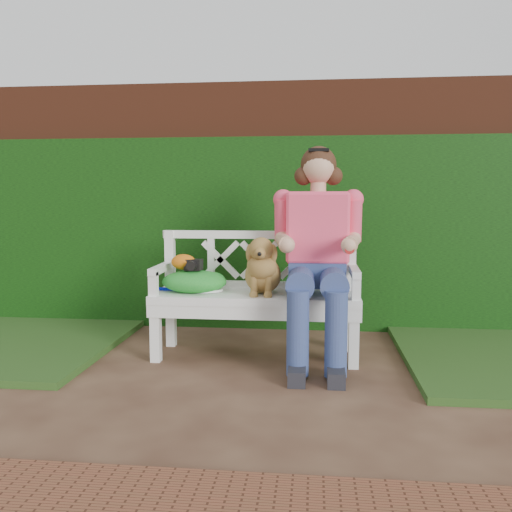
# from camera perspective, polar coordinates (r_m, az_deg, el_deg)

# --- Properties ---
(ground) EXTENTS (60.00, 60.00, 0.00)m
(ground) POSITION_cam_1_polar(r_m,az_deg,el_deg) (3.39, -1.92, -14.12)
(ground) COLOR #3F261A
(brick_wall) EXTENTS (10.00, 0.30, 2.20)m
(brick_wall) POSITION_cam_1_polar(r_m,az_deg,el_deg) (5.07, 1.08, 5.34)
(brick_wall) COLOR #602C19
(brick_wall) RESTS_ON ground
(ivy_hedge) EXTENTS (10.00, 0.18, 1.70)m
(ivy_hedge) POSITION_cam_1_polar(r_m,az_deg,el_deg) (4.86, 0.85, 2.35)
(ivy_hedge) COLOR #16550E
(ivy_hedge) RESTS_ON ground
(garden_bench) EXTENTS (1.59, 0.63, 0.48)m
(garden_bench) POSITION_cam_1_polar(r_m,az_deg,el_deg) (4.03, 0.00, -7.22)
(garden_bench) COLOR white
(garden_bench) RESTS_ON ground
(seated_woman) EXTENTS (0.91, 1.06, 1.59)m
(seated_woman) POSITION_cam_1_polar(r_m,az_deg,el_deg) (3.90, 6.49, 0.52)
(seated_woman) COLOR #F23943
(seated_woman) RESTS_ON ground
(dog) EXTENTS (0.35, 0.43, 0.42)m
(dog) POSITION_cam_1_polar(r_m,az_deg,el_deg) (3.90, 0.70, -0.94)
(dog) COLOR #AF6D27
(dog) RESTS_ON garden_bench
(tennis_racket) EXTENTS (0.58, 0.42, 0.03)m
(tennis_racket) POSITION_cam_1_polar(r_m,az_deg,el_deg) (4.05, -5.84, -3.54)
(tennis_racket) COLOR white
(tennis_racket) RESTS_ON garden_bench
(green_bag) EXTENTS (0.58, 0.53, 0.16)m
(green_bag) POSITION_cam_1_polar(r_m,az_deg,el_deg) (4.03, -6.52, -2.62)
(green_bag) COLOR #168A23
(green_bag) RESTS_ON garden_bench
(camera_item) EXTENTS (0.13, 0.10, 0.08)m
(camera_item) POSITION_cam_1_polar(r_m,az_deg,el_deg) (4.00, -6.60, -0.91)
(camera_item) COLOR black
(camera_item) RESTS_ON green_bag
(baseball_glove) EXTENTS (0.19, 0.15, 0.12)m
(baseball_glove) POSITION_cam_1_polar(r_m,az_deg,el_deg) (4.04, -7.65, -0.62)
(baseball_glove) COLOR #CF6610
(baseball_glove) RESTS_ON green_bag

